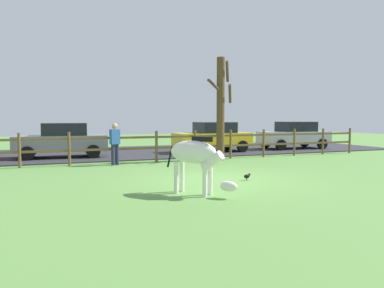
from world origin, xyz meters
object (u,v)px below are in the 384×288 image
(parked_car_grey, at_px, (62,140))
(parked_car_yellow, at_px, (213,137))
(crow_on_grass, at_px, (247,176))
(parked_car_silver, at_px, (294,135))
(bare_tree, at_px, (221,107))
(zebra, at_px, (196,156))
(visitor_near_fence, at_px, (115,142))

(parked_car_grey, bearing_deg, parked_car_yellow, 0.14)
(crow_on_grass, relative_size, parked_car_grey, 0.05)
(parked_car_yellow, bearing_deg, parked_car_silver, 0.49)
(crow_on_grass, xyz_separation_m, parked_car_grey, (-4.86, 8.25, 0.72))
(crow_on_grass, relative_size, parked_car_yellow, 0.05)
(bare_tree, distance_m, crow_on_grass, 5.71)
(parked_car_silver, bearing_deg, parked_car_grey, -179.72)
(zebra, distance_m, crow_on_grass, 2.65)
(bare_tree, height_order, parked_car_silver, bare_tree)
(zebra, bearing_deg, bare_tree, 59.52)
(bare_tree, relative_size, crow_on_grass, 20.68)
(bare_tree, distance_m, parked_car_grey, 7.34)
(parked_car_yellow, bearing_deg, visitor_near_fence, -150.05)
(parked_car_grey, bearing_deg, visitor_near_fence, -60.73)
(bare_tree, distance_m, visitor_near_fence, 4.81)
(crow_on_grass, distance_m, parked_car_silver, 11.48)
(parked_car_grey, xyz_separation_m, visitor_near_fence, (1.83, -3.27, 0.06))
(zebra, bearing_deg, parked_car_grey, 105.77)
(parked_car_yellow, relative_size, visitor_near_fence, 2.46)
(zebra, height_order, visitor_near_fence, visitor_near_fence)
(bare_tree, xyz_separation_m, zebra, (-3.74, -6.34, -1.38))
(crow_on_grass, bearing_deg, parked_car_grey, 120.52)
(zebra, height_order, parked_car_silver, parked_car_silver)
(bare_tree, distance_m, parked_car_silver, 7.26)
(bare_tree, relative_size, parked_car_silver, 1.09)
(zebra, bearing_deg, parked_car_silver, 43.74)
(crow_on_grass, bearing_deg, zebra, -148.94)
(zebra, bearing_deg, visitor_near_fence, 97.84)
(parked_car_yellow, bearing_deg, parked_car_grey, -179.86)
(bare_tree, bearing_deg, visitor_near_fence, -179.25)
(parked_car_grey, bearing_deg, parked_car_silver, 0.28)
(parked_car_yellow, bearing_deg, bare_tree, -108.92)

